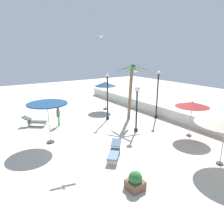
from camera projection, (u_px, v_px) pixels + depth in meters
ground_plane at (76, 138)px, 14.39m from camera, size 56.00×56.00×0.00m
boundary_wall at (163, 112)px, 18.80m from camera, size 25.20×0.30×0.96m
patio_umbrella_0 at (192, 105)px, 14.14m from camera, size 2.30×2.30×2.53m
patio_umbrella_1 at (105, 84)px, 20.94m from camera, size 2.19×2.19×2.90m
patio_umbrella_3 at (47, 106)px, 12.97m from camera, size 2.51×2.51×2.80m
palm_tree_0 at (131, 85)px, 17.48m from camera, size 2.72×2.56×4.82m
lamp_post_0 at (137, 103)px, 15.01m from camera, size 0.38×0.38×3.41m
lamp_post_1 at (107, 95)px, 17.77m from camera, size 0.29×0.29×4.04m
lamp_post_2 at (157, 93)px, 18.15m from camera, size 0.30×0.30×4.22m
lounge_chair_0 at (114, 151)px, 11.59m from camera, size 1.71×1.66×0.81m
lounge_chair_1 at (34, 121)px, 16.61m from camera, size 1.57×1.80×0.82m
guest_0 at (58, 115)px, 16.52m from camera, size 0.51×0.37×1.54m
seagull_0 at (101, 36)px, 12.55m from camera, size 0.38×1.21×0.15m
seagull_2 at (135, 72)px, 23.64m from camera, size 0.38×0.93×0.14m
planter at (135, 181)px, 8.93m from camera, size 0.70×0.70×0.85m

